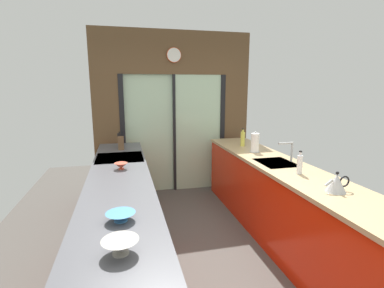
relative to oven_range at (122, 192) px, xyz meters
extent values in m
cube|color=#4C4742|center=(0.91, -0.65, -0.47)|extent=(5.04, 7.60, 0.02)
cube|color=brown|center=(0.91, 1.15, 1.89)|extent=(2.64, 0.08, 0.70)
cube|color=#B2D1AD|center=(0.49, 1.17, 0.54)|extent=(0.80, 0.02, 2.00)
cube|color=#B2D1AD|center=(1.33, 1.13, 0.54)|extent=(0.80, 0.02, 2.00)
cube|color=black|center=(0.05, 1.15, 0.54)|extent=(0.08, 0.10, 2.00)
cube|color=black|center=(1.77, 1.15, 0.54)|extent=(0.08, 0.10, 2.00)
cube|color=black|center=(0.91, 1.15, 0.54)|extent=(0.04, 0.10, 2.00)
cube|color=brown|center=(-0.20, 1.15, 0.54)|extent=(0.42, 0.08, 2.00)
cube|color=brown|center=(2.02, 1.15, 0.54)|extent=(0.42, 0.08, 2.00)
cylinder|color=white|center=(0.91, 1.09, 1.84)|extent=(0.22, 0.03, 0.22)
torus|color=#DB4C23|center=(0.91, 1.09, 1.84)|extent=(0.24, 0.02, 0.24)
cube|color=red|center=(0.00, -1.57, -0.02)|extent=(0.58, 2.55, 0.88)
cube|color=red|center=(0.00, 0.63, -0.02)|extent=(0.58, 0.65, 0.88)
cube|color=#4C4C51|center=(0.00, -0.95, 0.44)|extent=(0.62, 3.80, 0.04)
cube|color=red|center=(1.82, -0.95, -0.02)|extent=(0.58, 3.80, 0.88)
cube|color=tan|center=(1.82, -0.95, 0.44)|extent=(0.62, 3.80, 0.04)
cube|color=#B7BABC|center=(1.80, -0.70, 0.44)|extent=(0.40, 0.48, 0.05)
cylinder|color=#B7BABC|center=(2.00, -0.70, 0.58)|extent=(0.02, 0.02, 0.24)
cylinder|color=#B7BABC|center=(1.91, -0.70, 0.69)|extent=(0.18, 0.02, 0.02)
cube|color=#B7BABC|center=(0.00, 0.00, -0.02)|extent=(0.58, 0.60, 0.88)
cube|color=black|center=(0.29, 0.00, 0.02)|extent=(0.01, 0.48, 0.28)
cube|color=black|center=(0.00, 0.00, 0.45)|extent=(0.58, 0.60, 0.03)
cylinder|color=#B7BABC|center=(0.30, -0.18, 0.34)|extent=(0.02, 0.04, 0.04)
cylinder|color=#B7BABC|center=(0.30, 0.00, 0.34)|extent=(0.02, 0.04, 0.04)
cylinder|color=#B7BABC|center=(0.30, 0.18, 0.34)|extent=(0.02, 0.04, 0.04)
cylinder|color=gray|center=(0.02, -2.19, 0.47)|extent=(0.09, 0.09, 0.01)
cone|color=gray|center=(0.02, -2.19, 0.51)|extent=(0.20, 0.20, 0.07)
cylinder|color=teal|center=(0.02, -1.80, 0.47)|extent=(0.09, 0.09, 0.01)
cone|color=teal|center=(0.02, -1.80, 0.50)|extent=(0.20, 0.20, 0.05)
cylinder|color=#BC4C38|center=(0.02, -0.55, 0.47)|extent=(0.06, 0.06, 0.01)
cone|color=#BC4C38|center=(0.02, -0.55, 0.50)|extent=(0.14, 0.14, 0.06)
cube|color=brown|center=(0.02, 0.48, 0.56)|extent=(0.08, 0.14, 0.19)
cylinder|color=black|center=(-0.02, 0.48, 0.67)|extent=(0.02, 0.02, 0.05)
cylinder|color=black|center=(0.00, 0.48, 0.68)|extent=(0.02, 0.02, 0.07)
cylinder|color=black|center=(0.02, 0.48, 0.68)|extent=(0.02, 0.02, 0.06)
cylinder|color=black|center=(0.04, 0.48, 0.68)|extent=(0.02, 0.02, 0.07)
cylinder|color=black|center=(0.05, 0.48, 0.69)|extent=(0.02, 0.02, 0.08)
cone|color=#B7BABC|center=(1.80, -1.68, 0.54)|extent=(0.17, 0.17, 0.15)
sphere|color=black|center=(1.80, -1.68, 0.63)|extent=(0.03, 0.03, 0.03)
cylinder|color=#B7BABC|center=(1.72, -1.68, 0.55)|extent=(0.08, 0.02, 0.07)
torus|color=black|center=(1.88, -1.68, 0.55)|extent=(0.10, 0.01, 0.10)
cylinder|color=silver|center=(1.80, -1.16, 0.56)|extent=(0.06, 0.06, 0.19)
cylinder|color=silver|center=(1.80, -1.16, 0.68)|extent=(0.02, 0.02, 0.04)
cylinder|color=black|center=(1.80, -1.16, 0.70)|extent=(0.03, 0.03, 0.01)
cylinder|color=#D1CC4C|center=(1.80, 0.28, 0.57)|extent=(0.07, 0.07, 0.22)
cylinder|color=#D1CC4C|center=(1.80, 0.28, 0.70)|extent=(0.03, 0.03, 0.04)
cylinder|color=black|center=(1.80, 0.28, 0.73)|extent=(0.04, 0.04, 0.01)
cylinder|color=#B7BABC|center=(1.80, -0.13, 0.47)|extent=(0.13, 0.13, 0.01)
cylinder|color=white|center=(1.80, -0.13, 0.60)|extent=(0.11, 0.11, 0.25)
sphere|color=#B7BABC|center=(1.80, -0.13, 0.74)|extent=(0.03, 0.03, 0.03)
camera|label=1|loc=(0.06, -3.63, 1.34)|focal=26.65mm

